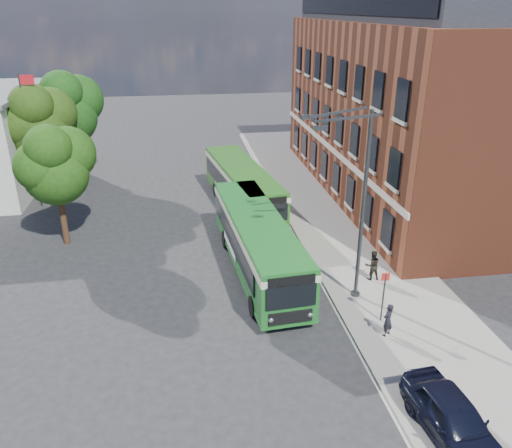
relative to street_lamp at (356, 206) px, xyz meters
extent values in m
plane|color=#252527|center=(-4.84, 2.00, -4.79)|extent=(120.00, 120.00, 0.00)
cube|color=gray|center=(2.16, 10.00, -4.72)|extent=(6.00, 48.00, 0.15)
cube|color=beige|center=(-0.89, 10.00, -4.79)|extent=(0.12, 48.00, 0.01)
cube|color=brown|center=(9.16, 14.00, 1.21)|extent=(12.00, 26.00, 12.00)
cube|color=beige|center=(3.12, 14.00, -1.19)|extent=(0.12, 26.00, 0.35)
cube|color=black|center=(9.16, 14.00, 8.31)|extent=(10.80, 24.80, 2.20)
cube|color=black|center=(3.73, 14.00, 8.31)|extent=(0.08, 24.00, 1.40)
cylinder|color=#333538|center=(-17.34, 15.00, -0.29)|extent=(0.10, 0.10, 9.00)
cube|color=red|center=(-16.89, 15.00, 3.81)|extent=(0.90, 0.02, 0.60)
cylinder|color=#333538|center=(0.36, 0.00, -4.64)|extent=(0.44, 0.44, 0.30)
cylinder|color=#333538|center=(0.36, 0.00, -0.29)|extent=(0.18, 0.18, 9.00)
cube|color=#333538|center=(-0.87, -0.60, 4.01)|extent=(2.58, 0.46, 0.37)
cube|color=#333538|center=(-0.87, 0.60, 4.01)|extent=(2.58, 0.46, 0.37)
cube|color=#333538|center=(-2.11, -1.08, 3.76)|extent=(0.55, 0.22, 0.16)
cube|color=#333538|center=(-2.11, 1.08, 3.76)|extent=(0.55, 0.22, 0.16)
cylinder|color=#333538|center=(0.76, -2.20, -3.54)|extent=(0.08, 0.08, 2.50)
cube|color=red|center=(0.76, -2.20, -2.44)|extent=(0.35, 0.04, 0.35)
cube|color=#1D6623|center=(-3.84, 3.45, -3.02)|extent=(3.38, 12.01, 2.45)
cube|color=#1D6623|center=(-3.84, 3.45, -4.29)|extent=(3.43, 12.05, 0.14)
cube|color=black|center=(-5.14, 3.65, -2.89)|extent=(0.84, 10.04, 1.10)
cube|color=black|center=(-2.58, 3.84, -2.89)|extent=(0.84, 10.04, 1.10)
cube|color=beige|center=(-3.84, 3.45, -2.19)|extent=(3.45, 12.08, 0.32)
cube|color=#1D6623|center=(-3.84, 3.45, -1.83)|extent=(3.28, 11.90, 0.12)
cube|color=black|center=(-3.39, -2.50, -2.84)|extent=(2.15, 0.24, 1.05)
cube|color=black|center=(-3.39, -2.51, -2.09)|extent=(2.00, 0.23, 0.38)
cube|color=black|center=(-3.39, -2.51, -3.84)|extent=(1.90, 0.22, 0.55)
sphere|color=silver|center=(-4.24, -2.55, -3.84)|extent=(0.26, 0.26, 0.26)
sphere|color=silver|center=(-2.54, -2.42, -3.84)|extent=(0.26, 0.26, 0.26)
cube|color=black|center=(-4.29, 9.39, -2.79)|extent=(2.00, 0.23, 0.90)
cube|color=white|center=(-5.20, 4.35, -3.64)|extent=(0.28, 3.19, 0.45)
cylinder|color=black|center=(-4.69, -0.76, -4.29)|extent=(0.35, 1.02, 1.00)
cylinder|color=black|center=(-2.36, -0.58, -4.29)|extent=(0.35, 1.02, 1.00)
cylinder|color=black|center=(-5.24, 6.48, -4.29)|extent=(0.35, 1.02, 1.00)
cylinder|color=black|center=(-2.91, 6.65, -4.29)|extent=(0.35, 1.02, 1.00)
cube|color=#28631C|center=(-3.47, 12.23, -3.02)|extent=(4.17, 11.81, 2.45)
cube|color=#28631C|center=(-3.47, 12.23, -4.29)|extent=(4.22, 11.86, 0.14)
cube|color=black|center=(-4.78, 12.34, -2.89)|extent=(1.51, 9.68, 1.10)
cube|color=black|center=(-2.25, 12.72, -2.89)|extent=(1.51, 9.68, 1.10)
cube|color=#F2ECC7|center=(-3.47, 12.23, -2.19)|extent=(4.24, 11.88, 0.32)
cube|color=#28631C|center=(-3.47, 12.23, -1.83)|extent=(4.06, 11.70, 0.12)
cube|color=black|center=(-2.62, 6.48, -2.84)|extent=(2.14, 0.39, 1.05)
cube|color=black|center=(-2.62, 6.47, -2.09)|extent=(1.99, 0.37, 0.38)
cube|color=black|center=(-2.62, 6.47, -3.84)|extent=(1.89, 0.36, 0.55)
sphere|color=silver|center=(-3.46, 6.36, -3.84)|extent=(0.26, 0.26, 0.26)
sphere|color=silver|center=(-1.78, 6.61, -3.84)|extent=(0.26, 0.26, 0.26)
cube|color=black|center=(-4.33, 17.98, -2.79)|extent=(1.99, 0.37, 0.90)
cube|color=white|center=(-4.90, 13.03, -3.64)|extent=(0.51, 3.17, 0.45)
cylinder|color=black|center=(-4.05, 8.12, -4.29)|extent=(0.42, 1.03, 1.00)
cylinder|color=black|center=(-1.73, 8.46, -4.29)|extent=(0.42, 1.03, 1.00)
cylinder|color=black|center=(-5.07, 15.01, -4.29)|extent=(0.42, 1.03, 1.00)
cylinder|color=black|center=(-2.75, 15.36, -4.29)|extent=(0.42, 1.03, 1.00)
imported|color=black|center=(0.48, -8.72, -3.90)|extent=(2.06, 4.47, 1.48)
imported|color=black|center=(0.59, -3.24, -3.89)|extent=(0.66, 0.60, 1.50)
imported|color=black|center=(1.68, 1.37, -3.86)|extent=(0.78, 0.61, 1.57)
cylinder|color=#3B2315|center=(-14.46, 8.48, -3.25)|extent=(0.36, 0.36, 3.08)
sphere|color=#1D430F|center=(-14.46, 8.48, -0.45)|extent=(3.64, 3.64, 3.64)
sphere|color=#1D430F|center=(-13.76, 9.04, 0.46)|extent=(3.08, 3.08, 3.08)
sphere|color=#1D430F|center=(-15.09, 7.99, 0.11)|extent=(2.80, 2.80, 2.80)
sphere|color=#1D430F|center=(-14.46, 7.78, 1.16)|extent=(2.52, 2.52, 2.52)
cylinder|color=#3B2315|center=(-17.05, 16.44, -3.01)|extent=(0.36, 0.36, 3.55)
sphere|color=#243D0F|center=(-17.05, 16.44, 0.22)|extent=(4.20, 4.20, 4.20)
sphere|color=#243D0F|center=(-16.25, 17.09, 1.26)|extent=(3.55, 3.55, 3.55)
sphere|color=#243D0F|center=(-17.78, 15.88, 0.86)|extent=(3.23, 3.23, 3.23)
sphere|color=#243D0F|center=(-17.05, 15.64, 2.07)|extent=(2.91, 2.91, 2.91)
cylinder|color=#3B2315|center=(-15.75, 19.90, -2.92)|extent=(0.36, 0.36, 3.73)
sphere|color=#173E11|center=(-15.75, 19.90, 0.47)|extent=(4.41, 4.41, 4.41)
sphere|color=#173E11|center=(-14.90, 20.58, 1.57)|extent=(3.73, 3.73, 3.73)
sphere|color=#173E11|center=(-16.51, 19.31, 1.15)|extent=(3.39, 3.39, 3.39)
sphere|color=#173E11|center=(-15.75, 19.06, 2.42)|extent=(3.05, 3.05, 3.05)
camera|label=1|loc=(-7.54, -19.58, 8.06)|focal=35.00mm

